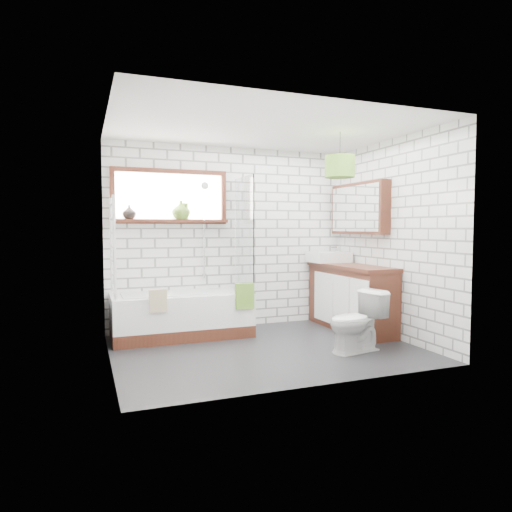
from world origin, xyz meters
name	(u,v)px	position (x,y,z in m)	size (l,w,h in m)	color
floor	(266,349)	(0.00, 0.00, -0.01)	(3.40, 2.60, 0.01)	black
ceiling	(266,127)	(0.00, 0.00, 2.50)	(3.40, 2.60, 0.01)	white
wall_back	(231,238)	(0.00, 1.30, 1.25)	(3.40, 0.01, 2.50)	white
wall_front	(323,244)	(0.00, -1.30, 1.25)	(3.40, 0.01, 2.50)	white
wall_left	(108,242)	(-1.70, 0.00, 1.25)	(0.01, 2.60, 2.50)	white
wall_right	(391,239)	(1.70, 0.00, 1.25)	(0.01, 2.60, 2.50)	white
window	(170,196)	(-0.85, 1.26, 1.80)	(1.52, 0.16, 0.68)	#3A1810
towel_radiator	(113,246)	(-1.66, 0.00, 1.20)	(0.06, 0.52, 1.00)	white
mirror_cabinet	(359,209)	(1.62, 0.60, 1.65)	(0.16, 1.20, 0.70)	#3A1810
shower_riser	(204,231)	(-0.40, 1.26, 1.35)	(0.02, 0.02, 1.30)	silver
bathtub	(182,315)	(-0.78, 0.92, 0.28)	(1.73, 0.76, 0.56)	white
shower_screen	(244,234)	(0.06, 0.92, 1.31)	(0.02, 0.72, 1.50)	white
towel_green	(245,296)	(-0.07, 0.54, 0.54)	(0.24, 0.06, 0.32)	#5A8C2A
towel_beige	(158,301)	(-1.14, 0.54, 0.54)	(0.21, 0.05, 0.27)	#C3AF88
vanity	(351,297)	(1.45, 0.51, 0.45)	(0.50, 1.56, 0.89)	#3A1810
basin	(329,257)	(1.39, 1.01, 0.97)	(0.53, 0.46, 0.15)	white
tap	(338,252)	(1.55, 1.01, 1.03)	(0.03, 0.03, 0.18)	silver
toilet	(356,322)	(0.90, -0.47, 0.34)	(0.67, 0.38, 0.68)	white
vase_olive	(181,212)	(-0.72, 1.23, 1.60)	(0.24, 0.24, 0.25)	olive
vase_dark	(129,214)	(-1.38, 1.23, 1.57)	(0.17, 0.17, 0.18)	black
bottle	(185,213)	(-0.66, 1.23, 1.59)	(0.07, 0.07, 0.21)	olive
pendant	(340,167)	(0.88, -0.12, 2.10)	(0.35, 0.35, 0.26)	#5A8C2A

